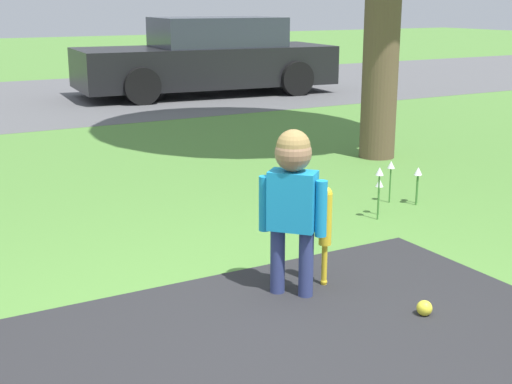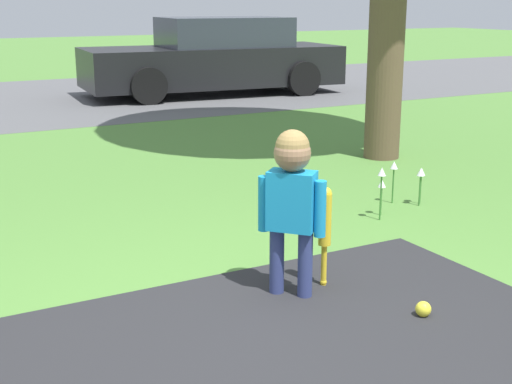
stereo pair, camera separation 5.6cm
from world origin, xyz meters
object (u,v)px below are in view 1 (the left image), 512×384
object	(u,v)px
child	(293,190)
sports_ball	(424,308)
baseball_bat	(325,222)
parked_car	(208,59)

from	to	relation	value
child	sports_ball	world-z (taller)	child
child	baseball_bat	xyz separation A→B (m)	(0.24, 0.02, -0.23)
child	parked_car	bearing A→B (deg)	115.00
sports_ball	parked_car	bearing A→B (deg)	71.13
baseball_bat	parked_car	bearing A→B (deg)	68.50
sports_ball	parked_car	size ratio (longest dim) A/B	0.02
child	baseball_bat	distance (m)	0.33
child	sports_ball	size ratio (longest dim) A/B	11.30
child	parked_car	distance (m)	8.82
baseball_bat	sports_ball	xyz separation A→B (m)	(0.22, -0.60, -0.34)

